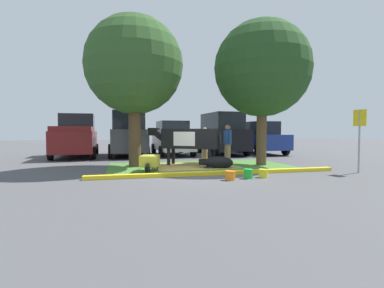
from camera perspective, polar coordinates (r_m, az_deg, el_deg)
The scene contains 20 objects.
ground_plane at distance 9.64m, azimuth 1.53°, elevation -5.96°, with size 80.00×80.00×0.00m, color #4C4C4F.
grass_island at distance 11.62m, azimuth 1.76°, elevation -4.45°, with size 7.24×4.13×0.02m, color #477A33.
curb_yellow at distance 9.51m, azimuth 5.42°, elevation -5.71°, with size 8.44×0.24×0.12m, color yellow.
hay_bedding at distance 11.58m, azimuth 0.36°, elevation -4.39°, with size 3.20×2.40×0.04m, color tan.
shade_tree_left at distance 11.93m, azimuth -11.37°, elevation 14.92°, with size 3.84×3.84×5.94m.
shade_tree_right at distance 12.59m, azimuth 13.71°, elevation 14.20°, with size 3.95×3.95×5.98m.
cow_holstein at distance 11.71m, azimuth -0.78°, elevation 1.00°, with size 2.82×2.04×1.56m.
calf_lying at distance 10.93m, azimuth 5.08°, elevation -3.69°, with size 1.33×0.83×0.48m.
person_handler at distance 12.32m, azimuth 7.06°, elevation 0.17°, with size 0.34×0.53×1.70m.
person_visitor_near at distance 13.01m, azimuth 2.50°, elevation 0.03°, with size 0.50×0.34×1.59m.
wheelbarrow at distance 10.17m, azimuth -8.34°, elevation -3.34°, with size 0.86×1.62×0.63m.
parking_sign at distance 11.35m, azimuth 30.21°, elevation 2.70°, with size 0.15×0.44×2.16m.
bucket_orange at distance 8.53m, azimuth 7.55°, elevation -6.12°, with size 0.32×0.32×0.27m.
bucket_green at distance 8.90m, azimuth 11.05°, elevation -5.73°, with size 0.30×0.30×0.29m.
bucket_yellow at distance 9.21m, azimuth 13.91°, elevation -5.58°, with size 0.30×0.30×0.26m.
pickup_truck_maroon at distance 17.34m, azimuth -21.92°, elevation 1.34°, with size 2.36×5.47×2.42m.
suv_dark_grey at distance 16.84m, azimuth -12.67°, elevation 1.97°, with size 2.24×4.66×2.52m.
hatchback_white at distance 17.24m, azimuth -3.95°, elevation 1.09°, with size 2.14×4.46×2.02m.
suv_black at distance 17.69m, azimuth 5.86°, elevation 2.04°, with size 2.24×4.66×2.52m.
sedan_blue at distance 18.73m, azimuth 13.32°, elevation 1.14°, with size 2.14×4.46×2.02m.
Camera 1 is at (-2.56, -9.18, 1.43)m, focal length 26.98 mm.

